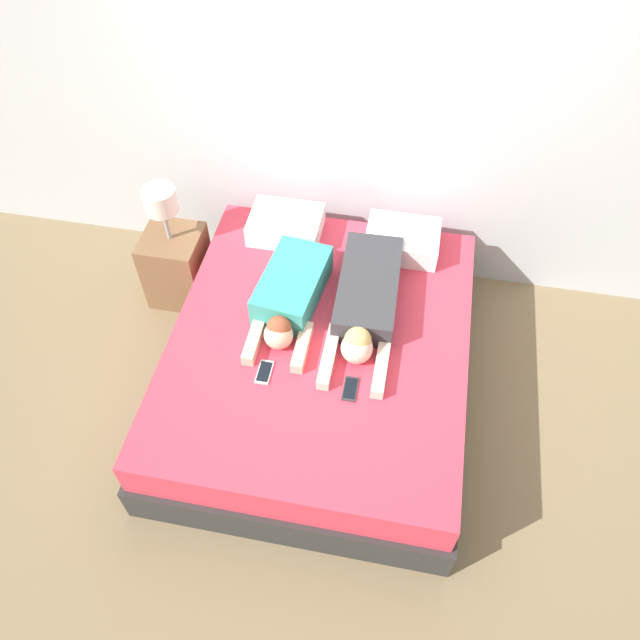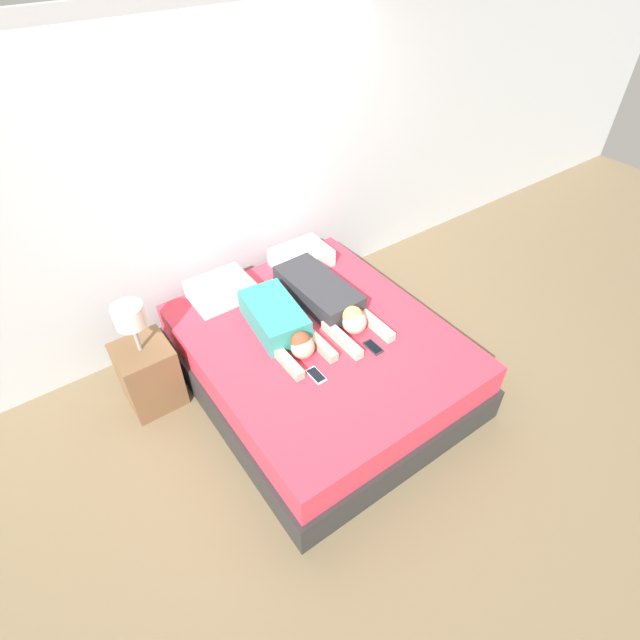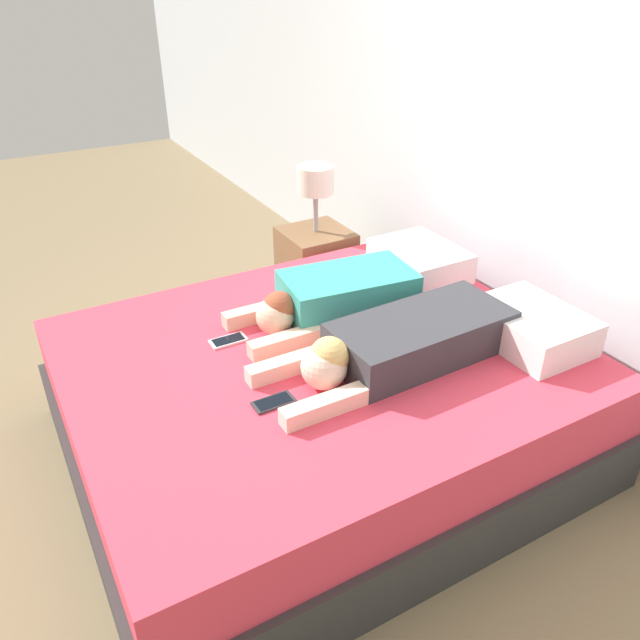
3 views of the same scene
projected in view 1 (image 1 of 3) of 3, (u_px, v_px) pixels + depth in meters
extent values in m
plane|color=#7F6B4C|center=(320.00, 386.00, 4.11)|extent=(12.00, 12.00, 0.00)
cube|color=silver|center=(357.00, 108.00, 3.86)|extent=(12.00, 0.06, 2.60)
cube|color=#2D2D2D|center=(320.00, 374.00, 4.00)|extent=(1.81, 2.14, 0.28)
cube|color=#DB384C|center=(320.00, 349.00, 3.79)|extent=(1.75, 2.08, 0.26)
cube|color=white|center=(286.00, 225.00, 4.19)|extent=(0.48, 0.36, 0.15)
cube|color=white|center=(402.00, 240.00, 4.10)|extent=(0.48, 0.36, 0.15)
cube|color=teal|center=(293.00, 285.00, 3.81)|extent=(0.41, 0.64, 0.20)
sphere|color=beige|center=(278.00, 335.00, 3.59)|extent=(0.17, 0.17, 0.17)
sphere|color=#99472D|center=(279.00, 328.00, 3.57)|extent=(0.15, 0.15, 0.15)
cube|color=beige|center=(254.00, 340.00, 3.63)|extent=(0.07, 0.33, 0.07)
cube|color=beige|center=(302.00, 347.00, 3.60)|extent=(0.07, 0.33, 0.07)
cube|color=#333338|center=(368.00, 288.00, 3.82)|extent=(0.38, 0.78, 0.18)
sphere|color=beige|center=(357.00, 348.00, 3.52)|extent=(0.18, 0.18, 0.18)
sphere|color=#D8B266|center=(358.00, 340.00, 3.50)|extent=(0.16, 0.16, 0.16)
cube|color=beige|center=(329.00, 356.00, 3.56)|extent=(0.07, 0.43, 0.07)
cube|color=beige|center=(382.00, 364.00, 3.52)|extent=(0.07, 0.43, 0.07)
cube|color=silver|center=(264.00, 372.00, 3.52)|extent=(0.08, 0.16, 0.01)
cube|color=black|center=(264.00, 372.00, 3.52)|extent=(0.07, 0.14, 0.00)
cube|color=#2D2D33|center=(350.00, 389.00, 3.45)|extent=(0.08, 0.16, 0.01)
cube|color=black|center=(350.00, 388.00, 3.45)|extent=(0.07, 0.14, 0.00)
cube|color=brown|center=(177.00, 266.00, 4.42)|extent=(0.39, 0.39, 0.55)
cylinder|color=#999999|center=(166.00, 224.00, 4.11)|extent=(0.03, 0.03, 0.24)
cylinder|color=silver|center=(160.00, 200.00, 3.95)|extent=(0.22, 0.22, 0.16)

